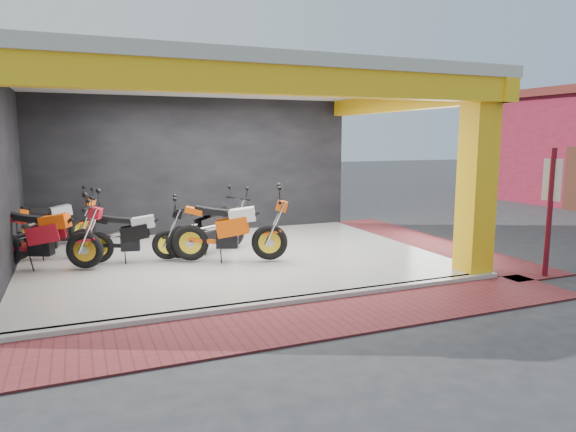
# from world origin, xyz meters

# --- Properties ---
(ground) EXTENTS (80.00, 80.00, 0.00)m
(ground) POSITION_xyz_m (0.00, 0.00, 0.00)
(ground) COLOR #2D2D30
(ground) RESTS_ON ground
(showroom_floor) EXTENTS (8.00, 6.00, 0.10)m
(showroom_floor) POSITION_xyz_m (0.00, 2.00, 0.05)
(showroom_floor) COLOR silver
(showroom_floor) RESTS_ON ground
(showroom_ceiling) EXTENTS (8.40, 6.40, 0.20)m
(showroom_ceiling) POSITION_xyz_m (0.00, 2.00, 3.60)
(showroom_ceiling) COLOR beige
(showroom_ceiling) RESTS_ON corner_column
(back_wall) EXTENTS (8.20, 0.20, 3.50)m
(back_wall) POSITION_xyz_m (0.00, 5.10, 1.75)
(back_wall) COLOR black
(back_wall) RESTS_ON ground
(corner_column) EXTENTS (0.50, 0.50, 3.50)m
(corner_column) POSITION_xyz_m (3.75, -0.75, 1.75)
(corner_column) COLOR yellow
(corner_column) RESTS_ON ground
(header_beam_front) EXTENTS (8.40, 0.30, 0.40)m
(header_beam_front) POSITION_xyz_m (0.00, -1.00, 3.30)
(header_beam_front) COLOR yellow
(header_beam_front) RESTS_ON corner_column
(header_beam_right) EXTENTS (0.30, 6.40, 0.40)m
(header_beam_right) POSITION_xyz_m (4.00, 2.00, 3.30)
(header_beam_right) COLOR yellow
(header_beam_right) RESTS_ON corner_column
(floor_kerb) EXTENTS (8.00, 0.20, 0.10)m
(floor_kerb) POSITION_xyz_m (0.00, -1.02, 0.05)
(floor_kerb) COLOR silver
(floor_kerb) RESTS_ON ground
(paver_front) EXTENTS (9.00, 1.40, 0.03)m
(paver_front) POSITION_xyz_m (0.00, -1.80, 0.01)
(paver_front) COLOR maroon
(paver_front) RESTS_ON ground
(paver_right) EXTENTS (1.40, 7.00, 0.03)m
(paver_right) POSITION_xyz_m (4.80, 2.00, 0.01)
(paver_right) COLOR maroon
(paver_right) RESTS_ON ground
(signpost) EXTENTS (0.11, 0.32, 2.33)m
(signpost) POSITION_xyz_m (4.89, -1.34, 1.27)
(signpost) COLOR maroon
(signpost) RESTS_ON ground
(moto_hero) EXTENTS (2.53, 1.65, 1.45)m
(moto_hero) POSITION_xyz_m (0.55, 1.30, 0.82)
(moto_hero) COLOR #EC5209
(moto_hero) RESTS_ON showroom_floor
(moto_row_a) EXTENTS (2.12, 1.08, 1.23)m
(moto_row_a) POSITION_xyz_m (-1.28, 2.11, 0.72)
(moto_row_a) COLOR black
(moto_row_a) RESTS_ON showroom_floor
(moto_row_b) EXTENTS (2.28, 1.60, 1.31)m
(moto_row_b) POSITION_xyz_m (0.23, 2.73, 0.75)
(moto_row_b) COLOR black
(moto_row_b) RESTS_ON showroom_floor
(moto_row_c) EXTENTS (2.44, 1.67, 1.40)m
(moto_row_c) POSITION_xyz_m (-2.80, 1.98, 0.80)
(moto_row_c) COLOR red
(moto_row_c) RESTS_ON showroom_floor
(moto_row_d) EXTENTS (1.99, 0.96, 1.17)m
(moto_row_d) POSITION_xyz_m (-2.80, 3.04, 0.68)
(moto_row_d) COLOR red
(moto_row_d) RESTS_ON showroom_floor
(moto_row_e) EXTENTS (2.18, 1.33, 1.25)m
(moto_row_e) POSITION_xyz_m (-2.80, 4.50, 0.73)
(moto_row_e) COLOR #FF5A0A
(moto_row_e) RESTS_ON showroom_floor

